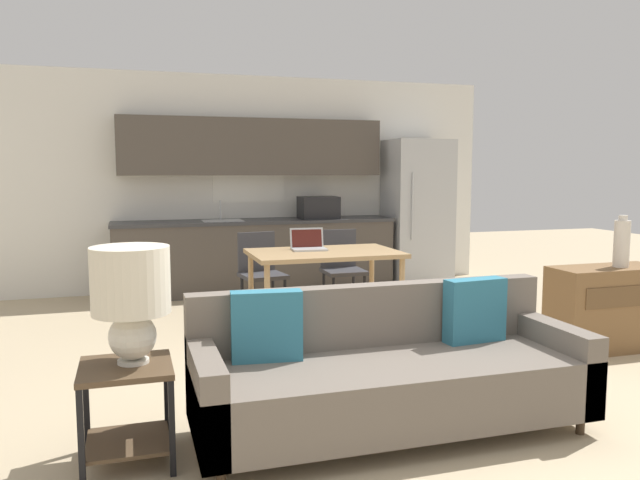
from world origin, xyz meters
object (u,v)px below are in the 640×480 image
couch (387,373)px  vase (622,243)px  dining_chair_far_left (261,270)px  laptop (308,244)px  table_lamp (131,292)px  credenza (606,308)px  dining_table (324,259)px  dining_chair_far_right (342,266)px  side_table (127,397)px  refrigerator (417,212)px

couch → vase: vase is taller
vase → dining_chair_far_left: size_ratio=0.50×
laptop → table_lamp: bearing=-120.2°
credenza → laptop: size_ratio=2.89×
dining_table → dining_chair_far_right: size_ratio=1.55×
couch → dining_chair_far_left: (-0.15, 2.94, 0.16)m
couch → dining_table: bearing=82.2°
vase → table_lamp: bearing=-167.1°
dining_table → credenza: (2.12, -1.23, -0.34)m
vase → dining_chair_far_right: vase is taller
laptop → dining_table: bearing=-51.4°
laptop → couch: bearing=-90.2°
side_table → dining_chair_far_left: size_ratio=0.60×
dining_chair_far_right → laptop: size_ratio=2.59×
table_lamp → credenza: (3.84, 0.94, -0.54)m
table_lamp → side_table: bearing=-145.6°
side_table → couch: bearing=0.3°
credenza → dining_chair_far_right: dining_chair_far_right is taller
couch → dining_chair_far_right: 3.04m
side_table → table_lamp: (0.04, 0.03, 0.54)m
dining_chair_far_left → dining_chair_far_right: (0.88, 0.01, 0.00)m
dining_table → couch: (-0.30, -2.19, -0.36)m
vase → laptop: bearing=148.3°
dining_table → dining_chair_far_right: (0.44, 0.76, -0.20)m
refrigerator → couch: 4.91m
refrigerator → dining_chair_far_right: refrigerator is taller
dining_chair_far_right → vase: bearing=-48.5°
dining_table → credenza: 2.47m
couch → side_table: size_ratio=4.33×
dining_chair_far_right → credenza: bearing=-49.4°
dining_table → table_lamp: size_ratio=2.24×
refrigerator → table_lamp: refrigerator is taller
credenza → dining_table: bearing=149.9°
side_table → credenza: (3.88, 0.97, 0.00)m
laptop → dining_chair_far_left: bearing=124.3°
dining_chair_far_right → table_lamp: bearing=-126.1°
side_table → dining_chair_far_left: dining_chair_far_left is taller
vase → refrigerator: bearing=93.9°
dining_table → vase: 2.55m
credenza → vase: bearing=-22.9°
table_lamp → couch: bearing=-0.8°
couch → refrigerator: bearing=62.1°
dining_table → dining_chair_far_left: (-0.45, 0.75, -0.20)m
dining_table → side_table: size_ratio=2.60×
refrigerator → dining_table: refrigerator is taller
refrigerator → table_lamp: bearing=-130.8°
vase → laptop: (-2.31, 1.43, -0.09)m
refrigerator → side_table: bearing=-130.9°
vase → dining_chair_far_right: bearing=131.1°
side_table → vase: vase is taller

